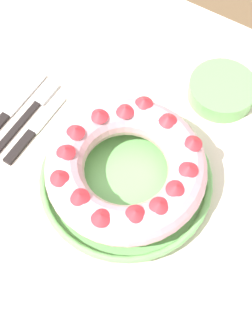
{
  "coord_description": "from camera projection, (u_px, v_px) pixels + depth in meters",
  "views": [
    {
      "loc": [
        0.16,
        -0.28,
        1.47
      ],
      "look_at": [
        -0.02,
        0.02,
        0.8
      ],
      "focal_mm": 50.0,
      "sensor_mm": 36.0,
      "label": 1
    }
  ],
  "objects": [
    {
      "name": "cake_knife",
      "position": [
        31.0,
        133.0,
        0.85
      ],
      "size": [
        0.02,
        0.17,
        0.01
      ],
      "rotation": [
        0.0,
        0.0,
        0.03
      ],
      "color": "black",
      "rests_on": "dining_table"
    },
    {
      "name": "dining_table",
      "position": [
        131.0,
        219.0,
        0.89
      ],
      "size": [
        1.12,
        0.91,
        0.74
      ],
      "color": "beige",
      "rests_on": "ground_plane"
    },
    {
      "name": "serving_knife",
      "position": [
        5.0,
        116.0,
        0.86
      ],
      "size": [
        0.02,
        0.2,
        0.01
      ],
      "rotation": [
        0.0,
        0.0,
        0.09
      ],
      "color": "black",
      "rests_on": "dining_table"
    },
    {
      "name": "ground_plane",
      "position": [
        129.0,
        292.0,
        1.45
      ],
      "size": [
        8.0,
        8.0,
        0.0
      ],
      "primitive_type": "plane",
      "color": "brown"
    },
    {
      "name": "serving_dish",
      "position": [
        126.0,
        180.0,
        0.79
      ],
      "size": [
        0.29,
        0.29,
        0.03
      ],
      "color": "#6BB760",
      "rests_on": "dining_table"
    },
    {
      "name": "side_bowl",
      "position": [
        222.0,
        90.0,
        0.87
      ],
      "size": [
        0.13,
        0.13,
        0.03
      ],
      "primitive_type": "cylinder",
      "color": "#6BB760",
      "rests_on": "dining_table"
    },
    {
      "name": "bundt_cake",
      "position": [
        126.0,
        168.0,
        0.75
      ],
      "size": [
        0.26,
        0.26,
        0.07
      ],
      "color": "#E09EAD",
      "rests_on": "serving_dish"
    },
    {
      "name": "fork",
      "position": [
        29.0,
        113.0,
        0.87
      ],
      "size": [
        0.02,
        0.19,
        0.01
      ],
      "rotation": [
        0.0,
        0.0,
        -0.09
      ],
      "color": "black",
      "rests_on": "dining_table"
    }
  ]
}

